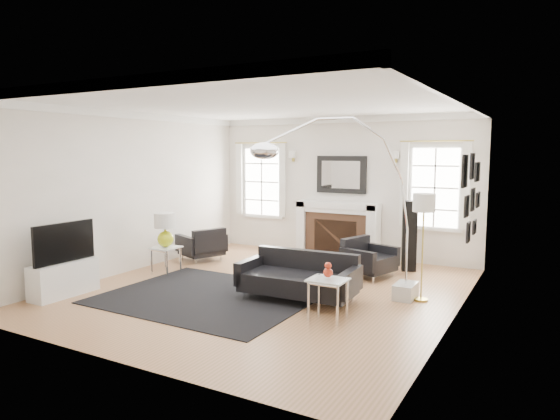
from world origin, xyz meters
The scene contains 25 objects.
floor centered at (0.00, 0.00, 0.00)m, with size 6.00×6.00×0.00m, color olive.
back_wall centered at (0.00, 3.00, 1.40)m, with size 5.50×0.04×2.80m, color beige.
front_wall centered at (0.00, -3.00, 1.40)m, with size 5.50×0.04×2.80m, color beige.
left_wall centered at (-2.75, 0.00, 1.40)m, with size 0.04×6.00×2.80m, color beige.
right_wall centered at (2.75, 0.00, 1.40)m, with size 0.04×6.00×2.80m, color beige.
ceiling centered at (0.00, 0.00, 2.80)m, with size 5.50×6.00×0.02m, color white.
crown_molding centered at (0.00, 0.00, 2.74)m, with size 5.50×6.00×0.12m, color white.
fireplace centered at (0.00, 2.79, 0.54)m, with size 1.70×0.69×1.11m.
mantel_mirror centered at (0.00, 2.95, 1.65)m, with size 1.05×0.07×0.75m.
window_left centered at (-1.85, 2.95, 1.46)m, with size 1.24×0.15×1.62m.
window_right centered at (1.85, 2.95, 1.46)m, with size 1.24×0.15×1.62m.
gallery_wall centered at (2.72, 1.30, 1.53)m, with size 0.04×1.73×1.29m.
tv_unit centered at (-2.44, -1.70, 0.33)m, with size 0.35×1.00×1.09m.
area_rug centered at (-0.56, -0.70, 0.01)m, with size 2.94×2.45×0.01m, color black.
sofa centered at (0.65, -0.17, 0.30)m, with size 1.71×0.84×0.55m.
armchair_left centered at (-2.15, 1.20, 0.30)m, with size 0.95×1.00×0.53m.
armchair_right centered at (1.06, 1.57, 0.30)m, with size 0.90×0.96×0.53m.
coffee_table centered at (0.00, 1.02, 0.35)m, with size 0.86×0.86×0.38m.
side_table_left centered at (-2.06, 0.05, 0.37)m, with size 0.43×0.43×0.47m.
nesting_table centered at (1.36, -0.78, 0.41)m, with size 0.47×0.40×0.52m.
gourd_lamp centered at (-2.06, 0.05, 0.81)m, with size 0.37×0.37×0.59m.
orange_vase centered at (1.36, -0.78, 0.63)m, with size 0.12×0.12×0.19m.
arc_floor_lamp centered at (1.20, -0.08, 1.45)m, with size 1.89×1.75×2.67m.
stick_floor_lamp centered at (2.20, 0.60, 1.32)m, with size 0.31×0.31×1.53m.
speaker_tower centered at (1.56, 2.34, 0.62)m, with size 0.25×0.25×1.25m, color black.
Camera 1 is at (3.80, -6.40, 2.10)m, focal length 32.00 mm.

